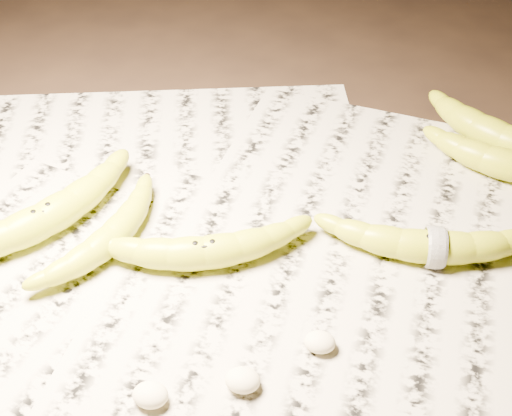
% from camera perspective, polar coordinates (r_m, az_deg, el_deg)
% --- Properties ---
extents(ground, '(3.00, 3.00, 0.00)m').
position_cam_1_polar(ground, '(0.79, 0.37, -2.60)').
color(ground, black).
rests_on(ground, ground).
extents(newspaper_patch, '(0.90, 0.70, 0.01)m').
position_cam_1_polar(newspaper_patch, '(0.76, 0.79, -4.22)').
color(newspaper_patch, '#B9B39E').
rests_on(newspaper_patch, ground).
extents(banana_left_a, '(0.19, 0.23, 0.04)m').
position_cam_1_polar(banana_left_a, '(0.81, -16.73, -0.73)').
color(banana_left_a, gold).
rests_on(banana_left_a, newspaper_patch).
extents(banana_left_b, '(0.11, 0.18, 0.03)m').
position_cam_1_polar(banana_left_b, '(0.78, -11.55, -2.13)').
color(banana_left_b, gold).
rests_on(banana_left_b, newspaper_patch).
extents(banana_center, '(0.21, 0.12, 0.04)m').
position_cam_1_polar(banana_center, '(0.74, -4.16, -3.38)').
color(banana_center, gold).
rests_on(banana_center, newspaper_patch).
extents(banana_taped, '(0.22, 0.08, 0.04)m').
position_cam_1_polar(banana_taped, '(0.77, 14.15, -2.87)').
color(banana_taped, gold).
rests_on(banana_taped, newspaper_patch).
extents(banana_upper_b, '(0.21, 0.16, 0.04)m').
position_cam_1_polar(banana_upper_b, '(0.94, 19.23, 5.40)').
color(banana_upper_b, gold).
rests_on(banana_upper_b, newspaper_patch).
extents(measuring_tape, '(0.01, 0.05, 0.05)m').
position_cam_1_polar(measuring_tape, '(0.77, 14.15, -2.87)').
color(measuring_tape, white).
rests_on(measuring_tape, newspaper_patch).
extents(flesh_chunk_a, '(0.03, 0.03, 0.02)m').
position_cam_1_polar(flesh_chunk_a, '(0.65, -8.48, -14.39)').
color(flesh_chunk_a, '#F6E9BE').
rests_on(flesh_chunk_a, newspaper_patch).
extents(flesh_chunk_b, '(0.03, 0.03, 0.02)m').
position_cam_1_polar(flesh_chunk_b, '(0.65, -1.09, -13.41)').
color(flesh_chunk_b, '#F6E9BE').
rests_on(flesh_chunk_b, newspaper_patch).
extents(flesh_chunk_c, '(0.03, 0.02, 0.02)m').
position_cam_1_polar(flesh_chunk_c, '(0.68, 5.15, -10.43)').
color(flesh_chunk_c, '#F6E9BE').
rests_on(flesh_chunk_c, newspaper_patch).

